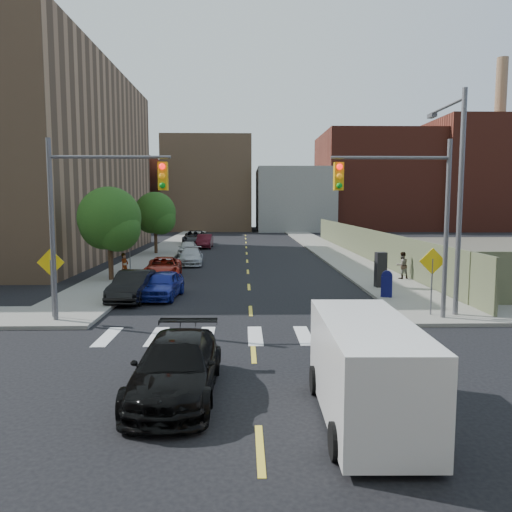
{
  "coord_description": "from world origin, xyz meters",
  "views": [
    {
      "loc": [
        -0.31,
        -12.93,
        4.64
      ],
      "look_at": [
        0.32,
        11.37,
        2.0
      ],
      "focal_mm": 35.0,
      "sensor_mm": 36.0,
      "label": 1
    }
  ],
  "objects": [
    {
      "name": "parked_car_red",
      "position": [
        -5.21,
        17.51,
        0.63
      ],
      "size": [
        2.45,
        4.68,
        1.26
      ],
      "primitive_type": "imported",
      "rotation": [
        0.0,
        0.0,
        0.08
      ],
      "color": "maroon",
      "rests_on": "ground"
    },
    {
      "name": "sidewalk_ne",
      "position": [
        7.75,
        41.5,
        0.07
      ],
      "size": [
        3.5,
        73.0,
        0.15
      ],
      "primitive_type": "cube",
      "color": "gray",
      "rests_on": "ground"
    },
    {
      "name": "sidewalk_nw",
      "position": [
        -7.75,
        41.5,
        0.07
      ],
      "size": [
        3.5,
        73.0,
        0.15
      ],
      "primitive_type": "cube",
      "color": "gray",
      "rests_on": "ground"
    },
    {
      "name": "pedestrian_west",
      "position": [
        -7.18,
        15.87,
        0.92
      ],
      "size": [
        0.56,
        0.67,
        1.55
      ],
      "primitive_type": "imported",
      "rotation": [
        0.0,
        0.0,
        1.16
      ],
      "color": "gray",
      "rests_on": "sidewalk_nw"
    },
    {
      "name": "parked_car_maroon",
      "position": [
        -4.2,
        37.47,
        0.69
      ],
      "size": [
        1.52,
        4.19,
        1.37
      ],
      "primitive_type": "imported",
      "rotation": [
        0.0,
        0.0,
        -0.02
      ],
      "color": "#400C15",
      "rests_on": "ground"
    },
    {
      "name": "tree_west_near",
      "position": [
        -8.0,
        16.05,
        3.48
      ],
      "size": [
        3.66,
        3.64,
        5.52
      ],
      "color": "#332114",
      "rests_on": "ground"
    },
    {
      "name": "pedestrian_east",
      "position": [
        9.01,
        15.84,
        0.94
      ],
      "size": [
        0.91,
        0.8,
        1.57
      ],
      "primitive_type": "imported",
      "rotation": [
        0.0,
        0.0,
        3.45
      ],
      "color": "gray",
      "rests_on": "sidewalk_ne"
    },
    {
      "name": "warn_sign_midwest",
      "position": [
        -7.8,
        20.0,
        1.99
      ],
      "size": [
        1.06,
        0.06,
        2.83
      ],
      "color": "#59595E",
      "rests_on": "ground"
    },
    {
      "name": "bg_bldg_east",
      "position": [
        22.0,
        72.0,
        8.0
      ],
      "size": [
        18.0,
        18.0,
        16.0
      ],
      "primitive_type": "cube",
      "color": "#592319",
      "rests_on": "ground"
    },
    {
      "name": "parked_car_white",
      "position": [
        -5.09,
        30.07,
        0.66
      ],
      "size": [
        1.64,
        3.89,
        1.31
      ],
      "primitive_type": "imported",
      "rotation": [
        0.0,
        0.0,
        0.02
      ],
      "color": "#B7B7B7",
      "rests_on": "ground"
    },
    {
      "name": "bg_bldg_center",
      "position": [
        8.0,
        70.0,
        5.0
      ],
      "size": [
        12.0,
        16.0,
        10.0
      ],
      "primitive_type": "cube",
      "color": "gray",
      "rests_on": "ground"
    },
    {
      "name": "warn_sign_nw",
      "position": [
        -7.8,
        6.5,
        1.99
      ],
      "size": [
        1.06,
        0.06,
        2.83
      ],
      "color": "#59595E",
      "rests_on": "ground"
    },
    {
      "name": "streetlight_ne",
      "position": [
        8.2,
        6.9,
        5.22
      ],
      "size": [
        0.25,
        3.7,
        9.0
      ],
      "color": "#59595E",
      "rests_on": "ground"
    },
    {
      "name": "fence_north",
      "position": [
        9.6,
        28.0,
        1.25
      ],
      "size": [
        0.12,
        44.0,
        2.5
      ],
      "primitive_type": "cube",
      "color": "#5A5B40",
      "rests_on": "ground"
    },
    {
      "name": "ground",
      "position": [
        0.0,
        0.0,
        0.0
      ],
      "size": [
        160.0,
        160.0,
        0.0
      ],
      "primitive_type": "plane",
      "color": "black",
      "rests_on": "ground"
    },
    {
      "name": "mailbox",
      "position": [
        6.51,
        10.3,
        0.76
      ],
      "size": [
        0.61,
        0.54,
        1.25
      ],
      "rotation": [
        0.0,
        0.0,
        -0.33
      ],
      "color": "#0D104F",
      "rests_on": "sidewalk_ne"
    },
    {
      "name": "bg_bldg_west",
      "position": [
        -22.0,
        70.0,
        6.0
      ],
      "size": [
        14.0,
        18.0,
        12.0
      ],
      "primitive_type": "cube",
      "color": "#592319",
      "rests_on": "ground"
    },
    {
      "name": "parked_car_blue",
      "position": [
        -4.2,
        11.0,
        0.66
      ],
      "size": [
        1.87,
        3.97,
        1.31
      ],
      "primitive_type": "imported",
      "rotation": [
        0.0,
        0.0,
        -0.09
      ],
      "color": "navy",
      "rests_on": "ground"
    },
    {
      "name": "cargo_van",
      "position": [
        2.3,
        -2.66,
        1.15
      ],
      "size": [
        2.08,
        4.8,
        2.18
      ],
      "rotation": [
        0.0,
        0.0,
        -0.02
      ],
      "color": "silver",
      "rests_on": "ground"
    },
    {
      "name": "bg_bldg_fareast",
      "position": [
        38.0,
        70.0,
        9.0
      ],
      "size": [
        14.0,
        16.0,
        18.0
      ],
      "primitive_type": "cube",
      "color": "#592319",
      "rests_on": "ground"
    },
    {
      "name": "signal_nw",
      "position": [
        -5.98,
        6.0,
        4.53
      ],
      "size": [
        4.59,
        0.3,
        7.0
      ],
      "color": "#59595E",
      "rests_on": "ground"
    },
    {
      "name": "parked_car_black",
      "position": [
        -5.5,
        10.47,
        0.7
      ],
      "size": [
        1.81,
        4.33,
        1.39
      ],
      "primitive_type": "imported",
      "rotation": [
        0.0,
        0.0,
        -0.08
      ],
      "color": "black",
      "rests_on": "ground"
    },
    {
      "name": "warn_sign_ne",
      "position": [
        7.2,
        6.5,
        1.99
      ],
      "size": [
        1.06,
        0.06,
        2.83
      ],
      "color": "#59595E",
      "rests_on": "ground"
    },
    {
      "name": "parked_car_grey",
      "position": [
        -5.5,
        41.14,
        0.78
      ],
      "size": [
        2.77,
        5.68,
        1.55
      ],
      "primitive_type": "imported",
      "rotation": [
        0.0,
        0.0,
        0.03
      ],
      "color": "black",
      "rests_on": "ground"
    },
    {
      "name": "parked_car_silver",
      "position": [
        -4.2,
        23.87,
        0.63
      ],
      "size": [
        2.0,
        4.41,
        1.25
      ],
      "primitive_type": "imported",
      "rotation": [
        0.0,
        0.0,
        0.06
      ],
      "color": "#A9ACB0",
      "rests_on": "ground"
    },
    {
      "name": "smokestack",
      "position": [
        42.0,
        70.0,
        14.0
      ],
      "size": [
        1.8,
        1.8,
        28.0
      ],
      "primitive_type": "cylinder",
      "color": "#8C6B4C",
      "rests_on": "ground"
    },
    {
      "name": "payphone",
      "position": [
        6.97,
        13.05,
        1.07
      ],
      "size": [
        0.6,
        0.52,
        1.85
      ],
      "primitive_type": "cube",
      "rotation": [
        0.0,
        0.0,
        0.13
      ],
      "color": "black",
      "rests_on": "sidewalk_ne"
    },
    {
      "name": "bg_bldg_midwest",
      "position": [
        -6.0,
        72.0,
        7.5
      ],
      "size": [
        14.0,
        16.0,
        15.0
      ],
      "primitive_type": "cube",
      "color": "#8C6B4C",
      "rests_on": "ground"
    },
    {
      "name": "tree_west_far",
      "position": [
        -8.0,
        31.05,
        3.48
      ],
      "size": [
        3.66,
        3.64,
        5.52
      ],
      "color": "#332114",
      "rests_on": "ground"
    },
    {
      "name": "black_sedan",
      "position": [
        -1.92,
        -1.28,
        0.7
      ],
      "size": [
        2.06,
        4.85,
        1.4
      ],
      "primitive_type": "imported",
      "rotation": [
        0.0,
        0.0,
        -0.02
      ],
      "color": "black",
      "rests_on": "ground"
    },
    {
      "name": "signal_ne",
      "position": [
        5.98,
        6.0,
        4.53
      ],
      "size": [
        4.59,
        0.3,
        7.0
      ],
      "color": "#59595E",
      "rests_on": "ground"
    }
  ]
}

